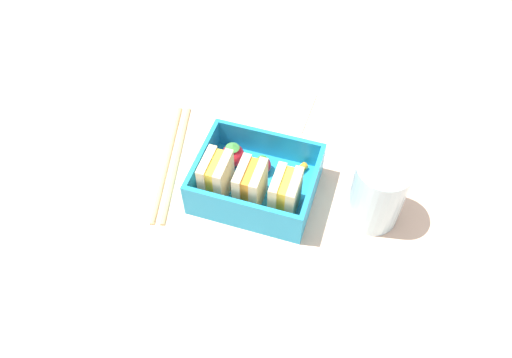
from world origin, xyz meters
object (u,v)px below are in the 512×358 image
(sandwich_center, at_px, (216,177))
(folded_napkin, at_px, (268,103))
(sandwich_center_left, at_px, (250,185))
(strawberry_far_left, at_px, (233,155))
(strawberry_left, at_px, (263,165))
(chopstick_pair, at_px, (172,161))
(carrot_stick_far_left, at_px, (295,175))
(sandwich_left, at_px, (285,194))
(drinking_glass, at_px, (377,193))

(sandwich_center, relative_size, folded_napkin, 0.47)
(sandwich_center_left, xyz_separation_m, strawberry_far_left, (0.04, -0.05, -0.01))
(strawberry_left, xyz_separation_m, chopstick_pair, (0.13, 0.01, -0.02))
(strawberry_left, bearing_deg, carrot_stick_far_left, -176.10)
(sandwich_center_left, distance_m, sandwich_center, 0.05)
(sandwich_center_left, relative_size, chopstick_pair, 0.30)
(sandwich_center_left, relative_size, sandwich_center, 1.00)
(carrot_stick_far_left, height_order, folded_napkin, carrot_stick_far_left)
(sandwich_center, height_order, chopstick_pair, sandwich_center)
(carrot_stick_far_left, distance_m, strawberry_far_left, 0.09)
(strawberry_far_left, height_order, chopstick_pair, strawberry_far_left)
(chopstick_pair, xyz_separation_m, folded_napkin, (-0.10, -0.15, -0.00))
(sandwich_center, relative_size, strawberry_left, 2.07)
(sandwich_center, relative_size, carrot_stick_far_left, 1.39)
(sandwich_center_left, height_order, sandwich_center, same)
(sandwich_left, distance_m, sandwich_center, 0.09)
(sandwich_center, height_order, folded_napkin, sandwich_center)
(sandwich_center, distance_m, carrot_stick_far_left, 0.11)
(sandwich_center_left, distance_m, strawberry_left, 0.05)
(sandwich_center, bearing_deg, carrot_stick_far_left, -149.11)
(strawberry_far_left, bearing_deg, sandwich_center_left, 128.68)
(chopstick_pair, bearing_deg, carrot_stick_far_left, -174.26)
(sandwich_left, distance_m, folded_napkin, 0.21)
(chopstick_pair, bearing_deg, folded_napkin, -121.80)
(strawberry_far_left, height_order, folded_napkin, strawberry_far_left)
(sandwich_left, xyz_separation_m, chopstick_pair, (0.17, -0.04, -0.04))
(sandwich_center, distance_m, folded_napkin, 0.20)
(sandwich_left, relative_size, drinking_glass, 0.66)
(drinking_glass, height_order, folded_napkin, drinking_glass)
(folded_napkin, bearing_deg, sandwich_left, 112.33)
(carrot_stick_far_left, xyz_separation_m, drinking_glass, (-0.11, 0.02, 0.03))
(sandwich_left, bearing_deg, strawberry_far_left, -30.90)
(sandwich_center_left, bearing_deg, carrot_stick_far_left, -129.72)
(sandwich_left, bearing_deg, sandwich_center_left, 0.00)
(sandwich_left, bearing_deg, sandwich_center, 0.00)
(sandwich_center, bearing_deg, strawberry_left, -132.50)
(strawberry_left, distance_m, chopstick_pair, 0.13)
(sandwich_left, relative_size, chopstick_pair, 0.30)
(sandwich_center_left, distance_m, drinking_glass, 0.16)
(strawberry_far_left, xyz_separation_m, folded_napkin, (-0.01, -0.14, -0.03))
(sandwich_center, relative_size, chopstick_pair, 0.30)
(sandwich_center, xyz_separation_m, strawberry_far_left, (-0.00, -0.05, -0.01))
(chopstick_pair, height_order, drinking_glass, drinking_glass)
(strawberry_left, bearing_deg, strawberry_far_left, -1.52)
(chopstick_pair, height_order, folded_napkin, chopstick_pair)
(sandwich_center_left, relative_size, drinking_glass, 0.66)
(sandwich_center_left, height_order, strawberry_left, sandwich_center_left)
(carrot_stick_far_left, bearing_deg, sandwich_center_left, 50.28)
(sandwich_center_left, xyz_separation_m, chopstick_pair, (0.13, -0.04, -0.04))
(sandwich_left, xyz_separation_m, strawberry_left, (0.04, -0.05, -0.02))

